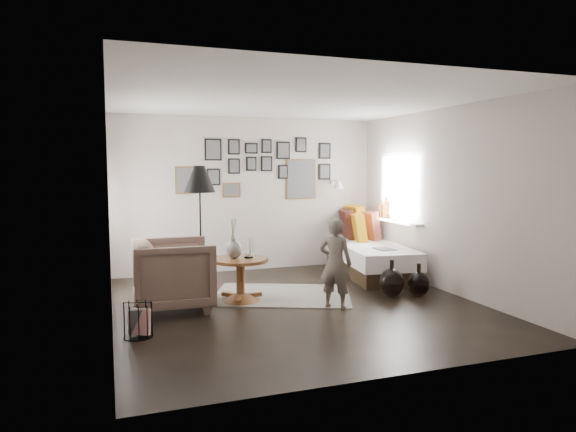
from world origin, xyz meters
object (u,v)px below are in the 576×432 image
object	(u,v)px
pedestal_table	(241,281)
floor_lamp	(200,184)
demijohn_large	(392,282)
child	(335,264)
armchair	(174,274)
vase	(234,246)
magazine_basket	(138,320)
daybed	(367,253)
demijohn_small	(418,284)

from	to	relation	value
pedestal_table	floor_lamp	size ratio (longest dim) A/B	0.41
pedestal_table	demijohn_large	bearing A→B (deg)	-12.25
child	armchair	bearing A→B (deg)	23.09
pedestal_table	vase	xyz separation A→B (m)	(-0.08, 0.02, 0.47)
demijohn_large	child	size ratio (longest dim) A/B	0.44
floor_lamp	pedestal_table	bearing A→B (deg)	-41.89
magazine_basket	demijohn_large	xyz separation A→B (m)	(3.36, 0.60, 0.02)
daybed	floor_lamp	world-z (taller)	floor_lamp
daybed	armchair	size ratio (longest dim) A/B	2.41
armchair	floor_lamp	distance (m)	1.27
daybed	magazine_basket	distance (m)	4.32
magazine_basket	pedestal_table	bearing A→B (deg)	37.31
floor_lamp	child	world-z (taller)	floor_lamp
daybed	floor_lamp	distance (m)	3.19
floor_lamp	magazine_basket	xyz separation A→B (m)	(-0.90, -1.43, -1.36)
magazine_basket	armchair	bearing A→B (deg)	63.14
vase	armchair	bearing A→B (deg)	-172.66
armchair	demijohn_large	distance (m)	2.91
vase	armchair	size ratio (longest dim) A/B	0.54
floor_lamp	demijohn_large	world-z (taller)	floor_lamp
demijohn_small	child	xyz separation A→B (m)	(-1.33, -0.17, 0.40)
pedestal_table	daybed	distance (m)	2.65
daybed	floor_lamp	xyz separation A→B (m)	(-2.87, -0.66, 1.21)
demijohn_small	floor_lamp	bearing A→B (deg)	161.14
vase	child	distance (m)	1.35
pedestal_table	demijohn_large	distance (m)	2.05
daybed	child	bearing A→B (deg)	-120.07
floor_lamp	demijohn_large	xyz separation A→B (m)	(2.46, -0.84, -1.34)
demijohn_small	daybed	bearing A→B (deg)	87.62
demijohn_large	armchair	bearing A→B (deg)	173.00
child	vase	bearing A→B (deg)	7.91
magazine_basket	demijohn_large	distance (m)	3.41
vase	demijohn_small	world-z (taller)	vase
daybed	demijohn_small	xyz separation A→B (m)	(-0.07, -1.62, -0.16)
demijohn_small	magazine_basket	bearing A→B (deg)	-172.70
daybed	demijohn_large	distance (m)	1.56
pedestal_table	magazine_basket	size ratio (longest dim) A/B	2.00
pedestal_table	daybed	size ratio (longest dim) A/B	0.32
armchair	magazine_basket	distance (m)	1.09
daybed	armchair	distance (m)	3.49
armchair	demijohn_large	size ratio (longest dim) A/B	1.90
vase	demijohn_large	bearing A→B (deg)	-12.31
demijohn_large	vase	bearing A→B (deg)	167.69
pedestal_table	child	world-z (taller)	child
armchair	demijohn_large	bearing A→B (deg)	-95.74
daybed	demijohn_small	distance (m)	1.63
floor_lamp	demijohn_small	size ratio (longest dim) A/B	3.87
armchair	child	bearing A→B (deg)	-107.44
demijohn_large	demijohn_small	xyz separation A→B (m)	(0.35, -0.12, -0.02)
demijohn_large	pedestal_table	bearing A→B (deg)	167.75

